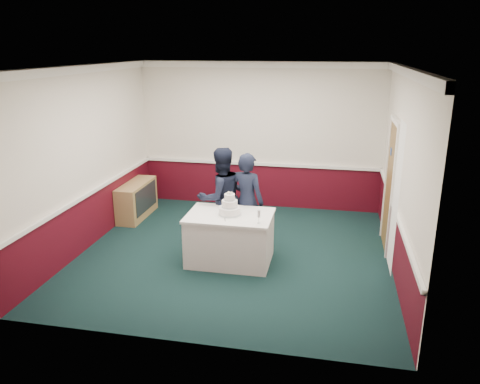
% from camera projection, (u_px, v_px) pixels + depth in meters
% --- Properties ---
extents(ground, '(5.00, 5.00, 0.00)m').
position_uv_depth(ground, '(235.00, 253.00, 7.75)').
color(ground, black).
rests_on(ground, ground).
extents(room_shell, '(5.00, 5.00, 3.00)m').
position_uv_depth(room_shell, '(247.00, 129.00, 7.71)').
color(room_shell, silver).
rests_on(room_shell, ground).
extents(sideboard, '(0.41, 1.20, 0.70)m').
position_uv_depth(sideboard, '(137.00, 200.00, 9.31)').
color(sideboard, '#A0764E').
rests_on(sideboard, ground).
extents(cake_table, '(1.32, 0.92, 0.79)m').
position_uv_depth(cake_table, '(230.00, 238.00, 7.35)').
color(cake_table, white).
rests_on(cake_table, ground).
extents(wedding_cake, '(0.35, 0.35, 0.36)m').
position_uv_depth(wedding_cake, '(230.00, 208.00, 7.20)').
color(wedding_cake, white).
rests_on(wedding_cake, cake_table).
extents(cake_knife, '(0.07, 0.22, 0.00)m').
position_uv_depth(cake_knife, '(225.00, 219.00, 7.05)').
color(cake_knife, silver).
rests_on(cake_knife, cake_table).
extents(champagne_flute, '(0.05, 0.05, 0.21)m').
position_uv_depth(champagne_flute, '(259.00, 214.00, 6.83)').
color(champagne_flute, silver).
rests_on(champagne_flute, cake_table).
extents(person_man, '(1.05, 1.02, 1.70)m').
position_uv_depth(person_man, '(221.00, 197.00, 7.84)').
color(person_man, black).
rests_on(person_man, ground).
extents(person_woman, '(0.69, 0.56, 1.65)m').
position_uv_depth(person_woman, '(247.00, 201.00, 7.74)').
color(person_woman, black).
rests_on(person_woman, ground).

